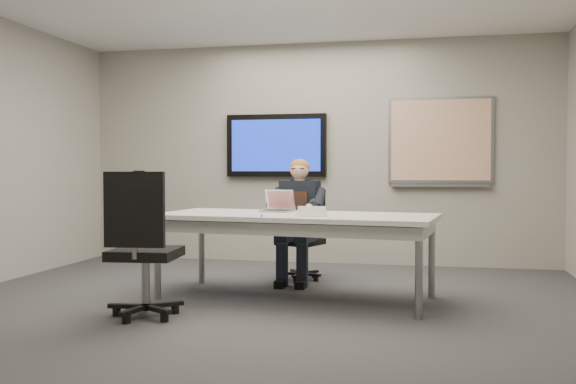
% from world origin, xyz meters
% --- Properties ---
extents(floor, '(6.00, 6.00, 0.02)m').
position_xyz_m(floor, '(0.00, 0.00, 0.00)').
color(floor, '#323235').
rests_on(floor, ground).
extents(wall_back, '(6.00, 0.02, 2.80)m').
position_xyz_m(wall_back, '(0.00, 3.00, 1.40)').
color(wall_back, '#A19E91').
rests_on(wall_back, ground).
extents(wall_front, '(6.00, 0.02, 2.80)m').
position_xyz_m(wall_front, '(0.00, -3.00, 1.40)').
color(wall_front, '#A19E91').
rests_on(wall_front, ground).
extents(conference_table, '(2.65, 1.35, 0.78)m').
position_xyz_m(conference_table, '(0.22, 0.69, 0.69)').
color(conference_table, white).
rests_on(conference_table, ground).
extents(tv_display, '(1.30, 0.09, 0.80)m').
position_xyz_m(tv_display, '(-0.50, 2.95, 1.50)').
color(tv_display, black).
rests_on(tv_display, wall_back).
extents(whiteboard, '(1.25, 0.08, 1.10)m').
position_xyz_m(whiteboard, '(1.55, 2.97, 1.53)').
color(whiteboard, gray).
rests_on(whiteboard, wall_back).
extents(office_chair_far, '(0.58, 0.58, 0.94)m').
position_xyz_m(office_chair_far, '(0.08, 1.74, 0.29)').
color(office_chair_far, black).
rests_on(office_chair_far, ground).
extents(office_chair_near, '(0.61, 0.61, 1.18)m').
position_xyz_m(office_chair_near, '(-0.81, -0.34, 0.37)').
color(office_chair_near, black).
rests_on(office_chair_near, ground).
extents(seated_person, '(0.43, 0.73, 1.31)m').
position_xyz_m(seated_person, '(0.06, 1.51, 0.53)').
color(seated_person, '#1D2331').
rests_on(seated_person, office_chair_far).
extents(crutch, '(0.19, 0.64, 1.26)m').
position_xyz_m(crutch, '(-2.25, 2.78, 0.60)').
color(crutch, '#B4B7BC').
rests_on(crutch, ground).
extents(laptop, '(0.33, 0.33, 0.21)m').
position_xyz_m(laptop, '(-0.01, 0.97, 0.84)').
color(laptop, '#B1B1B4').
rests_on(laptop, conference_table).
extents(name_tent, '(0.24, 0.09, 0.09)m').
position_xyz_m(name_tent, '(0.43, 0.37, 0.83)').
color(name_tent, white).
rests_on(name_tent, conference_table).
extents(pen, '(0.04, 0.13, 0.01)m').
position_xyz_m(pen, '(-0.01, 0.33, 0.79)').
color(pen, black).
rests_on(pen, conference_table).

